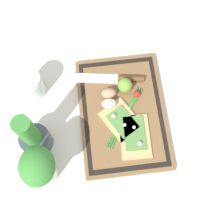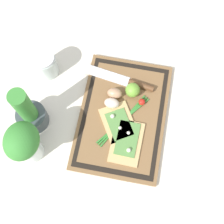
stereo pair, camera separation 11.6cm
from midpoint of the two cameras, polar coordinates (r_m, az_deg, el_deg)
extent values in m
plane|color=silver|center=(1.19, 4.66, -1.32)|extent=(6.00, 6.00, 0.00)
cube|color=brown|center=(1.18, 4.69, -1.20)|extent=(0.47, 0.32, 0.02)
cube|color=black|center=(1.17, 4.72, -1.06)|extent=(0.44, 0.30, 0.00)
cube|color=brown|center=(1.17, 4.73, -1.03)|extent=(0.41, 0.26, 0.00)
cube|color=tan|center=(1.14, 5.55, -5.97)|extent=(0.17, 0.11, 0.01)
cube|color=#568942|center=(1.14, 5.69, -5.31)|extent=(0.13, 0.08, 0.00)
sphere|color=silver|center=(1.12, 6.02, -7.39)|extent=(0.02, 0.02, 0.02)
sphere|color=silver|center=(1.14, 5.91, -4.24)|extent=(0.01, 0.01, 0.01)
cube|color=tan|center=(1.16, 3.97, -2.26)|extent=(0.18, 0.17, 0.01)
cube|color=#568942|center=(1.15, 4.18, -2.66)|extent=(0.13, 0.12, 0.00)
sphere|color=silver|center=(1.15, 2.93, -1.20)|extent=(0.02, 0.02, 0.02)
sphere|color=silver|center=(1.14, 4.53, -3.38)|extent=(0.01, 0.01, 0.01)
cube|color=silver|center=(1.23, 1.62, 6.41)|extent=(0.07, 0.19, 0.00)
cylinder|color=brown|center=(1.21, 8.05, 4.49)|extent=(0.04, 0.10, 0.02)
ellipsoid|color=tan|center=(1.18, 3.27, 3.04)|extent=(0.04, 0.06, 0.04)
ellipsoid|color=beige|center=(1.16, 2.77, 1.24)|extent=(0.04, 0.06, 0.04)
sphere|color=#70A838|center=(1.18, 6.57, 3.62)|extent=(0.06, 0.06, 0.06)
sphere|color=red|center=(1.18, 8.23, 1.44)|extent=(0.03, 0.03, 0.03)
cylinder|color=#388433|center=(1.16, 4.86, -1.98)|extent=(0.21, 0.17, 0.01)
cylinder|color=#388433|center=(1.16, 4.86, -1.98)|extent=(0.22, 0.15, 0.01)
cylinder|color=#388433|center=(1.16, 4.86, -1.98)|extent=(0.23, 0.13, 0.01)
cylinder|color=#3D474C|center=(1.17, -11.63, -1.42)|extent=(0.11, 0.11, 0.08)
cylinder|color=#388433|center=(1.07, -12.70, 0.30)|extent=(0.06, 0.06, 0.21)
cylinder|color=silver|center=(1.23, -9.42, 8.11)|extent=(0.09, 0.09, 0.10)
cylinder|color=olive|center=(1.26, -9.21, 7.49)|extent=(0.08, 0.08, 0.03)
cylinder|color=silver|center=(1.19, -9.84, 9.31)|extent=(0.09, 0.09, 0.01)
cylinder|color=silver|center=(1.12, -11.98, -6.96)|extent=(0.08, 0.08, 0.11)
ellipsoid|color=#388433|center=(1.02, -13.18, -5.66)|extent=(0.13, 0.11, 0.11)
camera|label=1|loc=(0.06, -87.11, 8.26)|focal=50.00mm
camera|label=2|loc=(0.06, 92.89, -8.26)|focal=50.00mm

